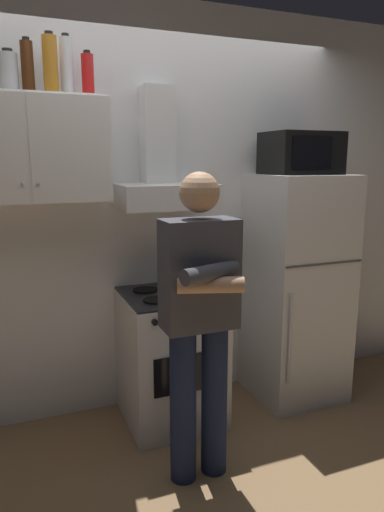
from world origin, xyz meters
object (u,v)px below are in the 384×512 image
Objects in this scene: stove_oven at (171,357)px; bottle_liquor_amber at (50,65)px; upper_cabinet at (26,150)px; cooking_pot at (196,287)px; refrigerator at (296,288)px; person_standing at (200,318)px; bottle_rum_dark at (28,67)px; bottle_soda_red at (88,75)px; bottle_canister_steel at (9,73)px; range_hood at (163,176)px; microwave at (301,153)px; bottle_vodka_clear at (67,67)px.

bottle_liquor_amber is (-0.64, 0.11, 1.77)m from stove_oven.
upper_cabinet is 2.93× the size of cooking_pot.
refrigerator is 0.98× the size of person_standing.
cooking_pot is at bearing -16.57° from bottle_liquor_amber.
upper_cabinet is at bearing 174.85° from bottle_liquor_amber.
bottle_liquor_amber reaches higher than bottle_rum_dark.
stove_oven is 0.53× the size of person_standing.
upper_cabinet is 1.27m from cooking_pot.
upper_cabinet is 2.00m from refrigerator.
bottle_soda_red reaches higher than person_standing.
cooking_pot is at bearing -14.82° from bottle_canister_steel.
stove_oven is at bearing -9.44° from bottle_canister_steel.
person_standing reaches higher than refrigerator.
range_hood reaches higher than refrigerator.
cooking_pot is 1.34× the size of bottle_canister_steel.
microwave is at bearing -4.32° from bottle_rum_dark.
cooking_pot is 1.52m from bottle_liquor_amber.
bottle_vodka_clear is 0.10m from bottle_liquor_amber.
microwave reaches higher than stove_oven.
stove_oven is at bearing -9.80° from bottle_liquor_amber.
bottle_liquor_amber is at bearing -153.47° from bottle_vodka_clear.
stove_oven is 3.46× the size of bottle_soda_red.
bottle_canister_steel reaches higher than microwave.
range_hood is 1.25m from refrigerator.
microwave is 2.09× the size of bottle_canister_steel.
upper_cabinet is 1.55m from stove_oven.
bottle_vodka_clear is at bearing 2.55° from bottle_rum_dark.
cooking_pot is (0.93, -0.24, -0.83)m from upper_cabinet.
stove_oven is 0.52m from cooking_pot.
upper_cabinet is at bearing -179.00° from bottle_soda_red.
bottle_vodka_clear is (-0.55, 0.16, 1.78)m from stove_oven.
microwave is (0.95, 0.02, 1.31)m from stove_oven.
bottle_canister_steel is 0.42m from bottle_soda_red.
microwave is 1.78m from bottle_rum_dark.
cooking_pot is (0.18, 0.49, 0.02)m from person_standing.
bottle_liquor_amber is at bearing 129.67° from person_standing.
bottle_vodka_clear is (-1.50, 0.14, 0.47)m from microwave.
bottle_canister_steel is at bearing 171.62° from bottle_liquor_amber.
refrigerator is 5.38× the size of bottle_rum_dark.
range_hood is 0.97m from microwave.
microwave reaches higher than refrigerator.
bottle_soda_red is (-0.57, 0.25, 1.25)m from cooking_pot.
bottle_rum_dark is (-0.71, 0.75, 1.29)m from person_standing.
bottle_vodka_clear is at bearing 157.87° from cooking_pot.
person_standing is at bearing -56.71° from bottle_vodka_clear.
bottle_liquor_amber is at bearing 170.20° from stove_oven.
cooking_pot is 1.61m from bottle_canister_steel.
upper_cabinet is at bearing -172.54° from bottle_vodka_clear.
upper_cabinet is at bearing 176.52° from microwave.
bottle_soda_red is at bearing 174.62° from refrigerator.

